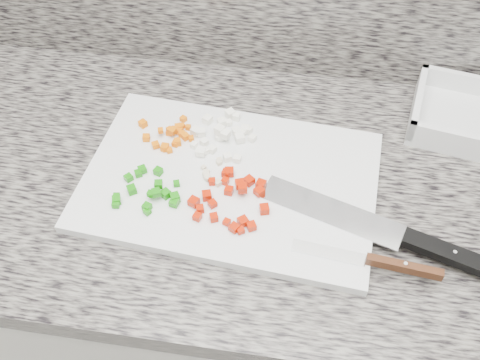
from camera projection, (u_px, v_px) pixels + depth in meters
The scene contains 10 objects.
cabinet at pixel (254, 301), 1.30m from camera, with size 3.92×0.62×0.86m, color silver.
countertop at pixel (259, 183), 0.95m from camera, with size 3.96×0.64×0.04m, color slate.
cutting_board at pixel (230, 180), 0.92m from camera, with size 0.49×0.33×0.02m, color silver.
carrot_pile at pixel (170, 135), 0.97m from camera, with size 0.11×0.09×0.02m.
onion_pile at pixel (224, 134), 0.97m from camera, with size 0.12×0.13×0.03m.
green_pepper_pile at pixel (149, 191), 0.88m from camera, with size 0.11×0.10×0.02m.
red_pepper_pile at pixel (232, 198), 0.87m from camera, with size 0.13×0.13×0.02m.
garlic_pile at pixel (211, 174), 0.91m from camera, with size 0.04×0.06×0.01m.
chef_knife at pixel (409, 240), 0.82m from camera, with size 0.38×0.16×0.02m.
paring_knife at pixel (385, 263), 0.80m from camera, with size 0.22×0.04×0.02m.
Camera 1 is at (0.06, 0.84, 1.61)m, focal length 40.00 mm.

